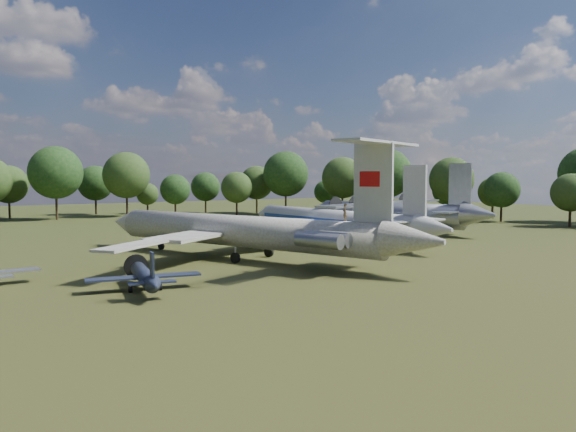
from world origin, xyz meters
TOP-DOWN VIEW (x-y plane):
  - ground at (0.00, 0.00)m, footprint 300.00×300.00m
  - il62_airliner at (0.43, -0.86)m, footprint 56.10×63.58m
  - tu104_jet at (21.59, 7.80)m, footprint 36.76×48.50m
  - an12_transport at (38.97, 13.23)m, footprint 44.71×47.65m
  - small_prop_west at (-15.71, -13.03)m, footprint 12.22×14.95m
  - person_on_il62 at (5.27, -14.60)m, footprint 0.80×0.71m

SIDE VIEW (x-z plane):
  - ground at x=0.00m, z-range 0.00..0.00m
  - small_prop_west at x=-15.71m, z-range 0.00..1.94m
  - tu104_jet at x=21.59m, z-range 0.00..4.78m
  - il62_airliner at x=0.43m, z-range 0.00..5.20m
  - an12_transport at x=38.97m, z-range 0.00..5.23m
  - person_on_il62 at x=5.27m, z-range 5.20..7.03m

